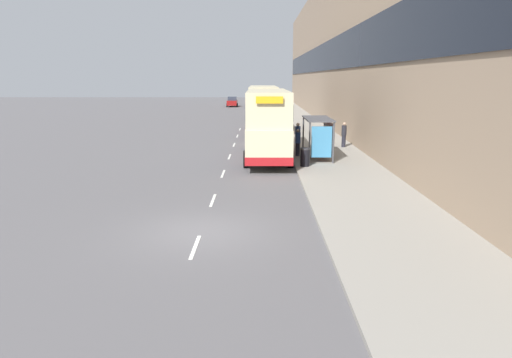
{
  "coord_description": "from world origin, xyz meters",
  "views": [
    {
      "loc": [
        1.96,
        -14.53,
        5.05
      ],
      "look_at": [
        1.74,
        15.47,
        -1.61
      ],
      "focal_mm": 32.0,
      "sensor_mm": 36.0,
      "label": 1
    }
  ],
  "objects_px": {
    "bus_shelter": "(321,131)",
    "car_0": "(232,102)",
    "double_decker_bus_ahead": "(263,108)",
    "pedestrian_2": "(298,136)",
    "litter_bin": "(305,157)",
    "pedestrian_at_shelter": "(298,142)",
    "pedestrian_1": "(344,134)",
    "double_decker_bus_near": "(267,122)"
  },
  "relations": [
    {
      "from": "double_decker_bus_ahead",
      "to": "litter_bin",
      "type": "height_order",
      "value": "double_decker_bus_ahead"
    },
    {
      "from": "double_decker_bus_ahead",
      "to": "pedestrian_1",
      "type": "relative_size",
      "value": 6.44
    },
    {
      "from": "double_decker_bus_near",
      "to": "car_0",
      "type": "bearing_deg",
      "value": 95.73
    },
    {
      "from": "car_0",
      "to": "bus_shelter",
      "type": "bearing_deg",
      "value": 99.01
    },
    {
      "from": "bus_shelter",
      "to": "car_0",
      "type": "bearing_deg",
      "value": 99.01
    },
    {
      "from": "double_decker_bus_near",
      "to": "pedestrian_1",
      "type": "distance_m",
      "value": 6.92
    },
    {
      "from": "bus_shelter",
      "to": "pedestrian_at_shelter",
      "type": "height_order",
      "value": "bus_shelter"
    },
    {
      "from": "bus_shelter",
      "to": "car_0",
      "type": "relative_size",
      "value": 1.02
    },
    {
      "from": "double_decker_bus_ahead",
      "to": "bus_shelter",
      "type": "bearing_deg",
      "value": -76.91
    },
    {
      "from": "bus_shelter",
      "to": "pedestrian_2",
      "type": "distance_m",
      "value": 3.91
    },
    {
      "from": "pedestrian_1",
      "to": "bus_shelter",
      "type": "bearing_deg",
      "value": -115.7
    },
    {
      "from": "double_decker_bus_ahead",
      "to": "pedestrian_at_shelter",
      "type": "height_order",
      "value": "double_decker_bus_ahead"
    },
    {
      "from": "double_decker_bus_ahead",
      "to": "litter_bin",
      "type": "relative_size",
      "value": 10.97
    },
    {
      "from": "pedestrian_at_shelter",
      "to": "litter_bin",
      "type": "distance_m",
      "value": 3.62
    },
    {
      "from": "double_decker_bus_near",
      "to": "pedestrian_at_shelter",
      "type": "bearing_deg",
      "value": 1.74
    },
    {
      "from": "double_decker_bus_near",
      "to": "pedestrian_2",
      "type": "bearing_deg",
      "value": 51.43
    },
    {
      "from": "car_0",
      "to": "pedestrian_at_shelter",
      "type": "xyz_separation_m",
      "value": [
        7.38,
        -54.02,
        0.14
      ]
    },
    {
      "from": "pedestrian_at_shelter",
      "to": "pedestrian_2",
      "type": "xyz_separation_m",
      "value": [
        0.22,
        2.67,
        0.07
      ]
    },
    {
      "from": "double_decker_bus_near",
      "to": "car_0",
      "type": "distance_m",
      "value": 54.37
    },
    {
      "from": "double_decker_bus_near",
      "to": "car_0",
      "type": "xyz_separation_m",
      "value": [
        -5.42,
        54.08,
        -1.41
      ]
    },
    {
      "from": "car_0",
      "to": "pedestrian_2",
      "type": "distance_m",
      "value": 51.91
    },
    {
      "from": "double_decker_bus_near",
      "to": "double_decker_bus_ahead",
      "type": "height_order",
      "value": "same"
    },
    {
      "from": "double_decker_bus_near",
      "to": "pedestrian_2",
      "type": "relative_size",
      "value": 5.82
    },
    {
      "from": "pedestrian_1",
      "to": "car_0",
      "type": "bearing_deg",
      "value": 102.39
    },
    {
      "from": "pedestrian_at_shelter",
      "to": "litter_bin",
      "type": "xyz_separation_m",
      "value": [
        0.12,
        -3.6,
        -0.35
      ]
    },
    {
      "from": "pedestrian_at_shelter",
      "to": "bus_shelter",
      "type": "bearing_deg",
      "value": -36.74
    },
    {
      "from": "double_decker_bus_near",
      "to": "double_decker_bus_ahead",
      "type": "distance_m",
      "value": 13.95
    },
    {
      "from": "bus_shelter",
      "to": "pedestrian_at_shelter",
      "type": "bearing_deg",
      "value": 143.26
    },
    {
      "from": "bus_shelter",
      "to": "pedestrian_2",
      "type": "xyz_separation_m",
      "value": [
        -1.12,
        3.67,
        -0.78
      ]
    },
    {
      "from": "pedestrian_1",
      "to": "pedestrian_2",
      "type": "xyz_separation_m",
      "value": [
        -3.44,
        -1.14,
        0.04
      ]
    },
    {
      "from": "bus_shelter",
      "to": "double_decker_bus_ahead",
      "type": "distance_m",
      "value": 15.29
    },
    {
      "from": "double_decker_bus_ahead",
      "to": "car_0",
      "type": "height_order",
      "value": "double_decker_bus_ahead"
    },
    {
      "from": "double_decker_bus_ahead",
      "to": "pedestrian_2",
      "type": "relative_size",
      "value": 6.19
    },
    {
      "from": "car_0",
      "to": "litter_bin",
      "type": "bearing_deg",
      "value": 97.42
    },
    {
      "from": "pedestrian_1",
      "to": "litter_bin",
      "type": "relative_size",
      "value": 1.7
    },
    {
      "from": "double_decker_bus_near",
      "to": "litter_bin",
      "type": "relative_size",
      "value": 10.31
    },
    {
      "from": "double_decker_bus_ahead",
      "to": "pedestrian_1",
      "type": "height_order",
      "value": "double_decker_bus_ahead"
    },
    {
      "from": "double_decker_bus_ahead",
      "to": "pedestrian_2",
      "type": "distance_m",
      "value": 11.53
    },
    {
      "from": "double_decker_bus_ahead",
      "to": "pedestrian_at_shelter",
      "type": "distance_m",
      "value": 14.11
    },
    {
      "from": "pedestrian_at_shelter",
      "to": "pedestrian_2",
      "type": "bearing_deg",
      "value": 85.37
    },
    {
      "from": "double_decker_bus_ahead",
      "to": "pedestrian_1",
      "type": "distance_m",
      "value": 11.69
    },
    {
      "from": "pedestrian_1",
      "to": "pedestrian_2",
      "type": "bearing_deg",
      "value": -161.66
    }
  ]
}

